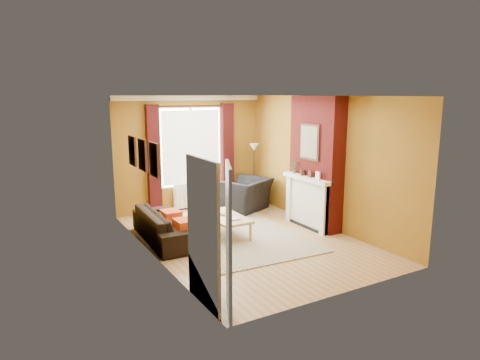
# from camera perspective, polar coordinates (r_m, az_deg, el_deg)

# --- Properties ---
(ground) EXTENTS (5.50, 5.50, 0.00)m
(ground) POSITION_cam_1_polar(r_m,az_deg,el_deg) (8.62, 0.83, -7.80)
(ground) COLOR olive
(ground) RESTS_ON ground
(room_walls) EXTENTS (3.82, 5.54, 2.83)m
(room_walls) POSITION_cam_1_polar(r_m,az_deg,el_deg) (8.83, 3.52, 1.93)
(room_walls) COLOR #8C631B
(room_walls) RESTS_ON ground
(striped_rug) EXTENTS (2.62, 3.53, 0.02)m
(striped_rug) POSITION_cam_1_polar(r_m,az_deg,el_deg) (8.82, -0.98, -7.28)
(striped_rug) COLOR teal
(striped_rug) RESTS_ON ground
(sofa) EXTENTS (0.88, 2.10, 0.61)m
(sofa) POSITION_cam_1_polar(r_m,az_deg,el_deg) (8.56, -9.85, -5.98)
(sofa) COLOR black
(sofa) RESTS_ON ground
(armchair) EXTENTS (1.55, 1.48, 0.78)m
(armchair) POSITION_cam_1_polar(r_m,az_deg,el_deg) (10.58, 0.55, -1.94)
(armchair) COLOR black
(armchair) RESTS_ON ground
(coffee_table) EXTENTS (0.63, 1.26, 0.42)m
(coffee_table) POSITION_cam_1_polar(r_m,az_deg,el_deg) (8.69, -1.94, -5.06)
(coffee_table) COLOR tan
(coffee_table) RESTS_ON ground
(wicker_stool) EXTENTS (0.43, 0.43, 0.43)m
(wicker_stool) POSITION_cam_1_polar(r_m,az_deg,el_deg) (10.90, -2.46, -2.50)
(wicker_stool) COLOR #976C41
(wicker_stool) RESTS_ON ground
(floor_lamp) EXTENTS (0.25, 0.25, 1.59)m
(floor_lamp) POSITION_cam_1_polar(r_m,az_deg,el_deg) (10.98, 1.88, 3.13)
(floor_lamp) COLOR black
(floor_lamp) RESTS_ON ground
(book_a) EXTENTS (0.19, 0.25, 0.02)m
(book_a) POSITION_cam_1_polar(r_m,az_deg,el_deg) (8.42, -1.29, -5.20)
(book_a) COLOR #999999
(book_a) RESTS_ON coffee_table
(book_b) EXTENTS (0.25, 0.29, 0.02)m
(book_b) POSITION_cam_1_polar(r_m,az_deg,el_deg) (8.91, -2.86, -4.28)
(book_b) COLOR #999999
(book_b) RESTS_ON coffee_table
(mug) EXTENTS (0.12, 0.12, 0.10)m
(mug) POSITION_cam_1_polar(r_m,az_deg,el_deg) (8.73, -1.36, -4.32)
(mug) COLOR #999999
(mug) RESTS_ON coffee_table
(tv_remote) EXTENTS (0.09, 0.16, 0.02)m
(tv_remote) POSITION_cam_1_polar(r_m,az_deg,el_deg) (8.70, -2.39, -4.67)
(tv_remote) COLOR #28282B
(tv_remote) RESTS_ON coffee_table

